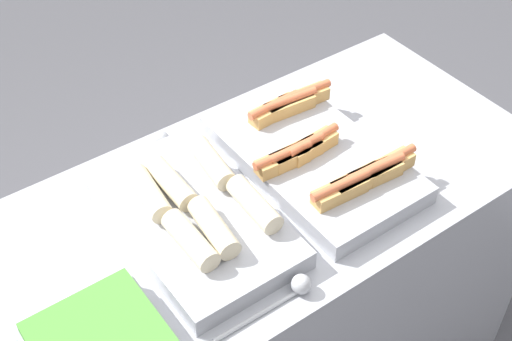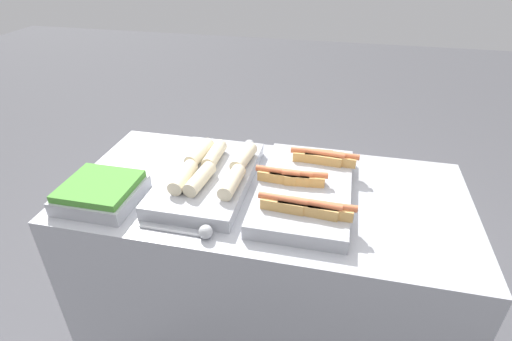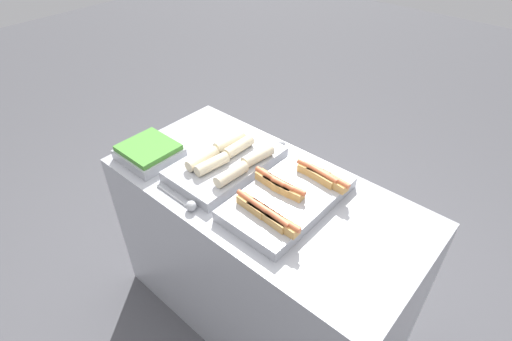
% 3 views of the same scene
% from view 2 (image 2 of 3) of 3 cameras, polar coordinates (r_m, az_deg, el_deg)
% --- Properties ---
extents(counter, '(1.43, 0.70, 0.89)m').
position_cam_2_polar(counter, '(1.73, 1.28, -15.08)').
color(counter, '#A8AAB2').
rests_on(counter, ground_plane).
extents(tray_hotdogs, '(0.36, 0.55, 0.10)m').
position_cam_2_polar(tray_hotdogs, '(1.40, 7.06, -2.40)').
color(tray_hotdogs, '#A8AAB2').
rests_on(tray_hotdogs, counter).
extents(tray_wraps, '(0.31, 0.52, 0.10)m').
position_cam_2_polar(tray_wraps, '(1.47, -6.70, -0.65)').
color(tray_wraps, '#A8AAB2').
rests_on(tray_wraps, counter).
extents(tray_side_front, '(0.26, 0.24, 0.07)m').
position_cam_2_polar(tray_side_front, '(1.47, -21.29, -2.90)').
color(tray_side_front, '#A8AAB2').
rests_on(tray_side_front, counter).
extents(serving_spoon_near, '(0.24, 0.04, 0.04)m').
position_cam_2_polar(serving_spoon_near, '(1.24, -8.18, -8.65)').
color(serving_spoon_near, '#B2B5BA').
rests_on(serving_spoon_near, counter).
extents(serving_spoon_far, '(0.24, 0.04, 0.04)m').
position_cam_2_polar(serving_spoon_far, '(1.70, -1.66, 3.66)').
color(serving_spoon_far, '#B2B5BA').
rests_on(serving_spoon_far, counter).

